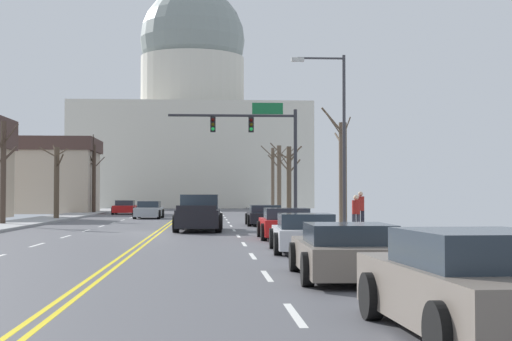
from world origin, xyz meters
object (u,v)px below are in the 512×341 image
(sedan_near_03, at_px, (305,234))
(sedan_near_05, at_px, (475,287))
(signal_gantry, at_px, (260,137))
(sedan_near_00, at_px, (265,216))
(pickup_truck_near_01, at_px, (199,215))
(street_lamp_right, at_px, (337,126))
(sedan_near_02, at_px, (286,224))
(sedan_oncoming_00, at_px, (149,210))
(pedestrian_01, at_px, (361,208))
(pedestrian_00, at_px, (356,212))
(sedan_oncoming_01, at_px, (125,208))
(sedan_near_04, at_px, (346,252))

(sedan_near_03, relative_size, sedan_near_05, 0.95)
(signal_gantry, relative_size, sedan_near_00, 1.70)
(pickup_truck_near_01, distance_m, sedan_near_05, 27.82)
(street_lamp_right, xyz_separation_m, sedan_near_02, (-2.62, -3.70, -4.17))
(sedan_near_02, xyz_separation_m, sedan_near_03, (-0.13, -6.88, -0.01))
(sedan_oncoming_00, bearing_deg, pickup_truck_near_01, -78.76)
(street_lamp_right, relative_size, pedestrian_01, 4.51)
(signal_gantry, relative_size, sedan_near_02, 1.83)
(sedan_near_03, xyz_separation_m, pedestrian_00, (3.28, 9.00, 0.46))
(signal_gantry, distance_m, sedan_oncoming_00, 12.54)
(sedan_near_02, distance_m, sedan_oncoming_01, 40.32)
(sedan_oncoming_01, bearing_deg, sedan_near_00, -67.96)
(sedan_near_02, bearing_deg, street_lamp_right, 54.69)
(sedan_near_03, bearing_deg, sedan_near_00, 89.25)
(sedan_near_00, bearing_deg, sedan_near_03, -90.75)
(sedan_oncoming_00, height_order, pedestrian_00, pedestrian_00)
(pedestrian_01, bearing_deg, sedan_near_04, -102.12)
(sedan_near_04, xyz_separation_m, sedan_oncoming_00, (-7.07, 40.46, 0.04))
(sedan_near_04, xyz_separation_m, sedan_near_05, (0.38, -6.49, 0.06))
(sedan_near_02, relative_size, sedan_oncoming_00, 0.96)
(sedan_oncoming_00, xyz_separation_m, pedestrian_00, (10.43, -24.19, 0.42))
(sedan_near_05, height_order, pedestrian_01, pedestrian_01)
(pickup_truck_near_01, height_order, sedan_near_03, pickup_truck_near_01)
(signal_gantry, distance_m, street_lamp_right, 13.90)
(sedan_near_05, xyz_separation_m, sedan_oncoming_01, (-10.56, 59.61, -0.03))
(sedan_oncoming_01, bearing_deg, pedestrian_01, -67.10)
(sedan_near_00, height_order, sedan_near_02, sedan_near_02)
(sedan_near_02, bearing_deg, sedan_near_04, -90.81)
(signal_gantry, relative_size, sedan_near_04, 1.70)
(sedan_near_00, xyz_separation_m, sedan_near_02, (-0.13, -13.00, 0.02))
(sedan_near_03, bearing_deg, pickup_truck_near_01, 103.41)
(sedan_near_03, height_order, pedestrian_01, pedestrian_01)
(street_lamp_right, bearing_deg, signal_gantry, 100.10)
(sedan_near_02, distance_m, sedan_near_04, 14.16)
(sedan_near_02, height_order, sedan_near_05, sedan_near_05)
(street_lamp_right, distance_m, sedan_near_05, 24.81)
(sedan_near_04, height_order, pedestrian_00, pedestrian_00)
(sedan_near_02, distance_m, pedestrian_01, 6.45)
(signal_gantry, bearing_deg, pedestrian_01, -73.05)
(sedan_oncoming_01, height_order, pedestrian_00, pedestrian_00)
(sedan_near_05, distance_m, pedestrian_00, 22.96)
(sedan_oncoming_01, relative_size, pedestrian_01, 2.51)
(street_lamp_right, distance_m, sedan_near_02, 6.16)
(sedan_near_00, bearing_deg, pedestrian_00, -74.48)
(sedan_near_00, bearing_deg, sedan_near_05, -89.92)
(pickup_truck_near_01, relative_size, sedan_near_04, 1.25)
(sedan_near_00, xyz_separation_m, sedan_near_04, (-0.33, -27.16, 0.00))
(sedan_oncoming_00, xyz_separation_m, pedestrian_01, (11.21, -21.22, 0.51))
(sedan_near_03, xyz_separation_m, sedan_near_05, (0.31, -13.76, 0.06))
(sedan_near_05, relative_size, pedestrian_00, 2.95)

